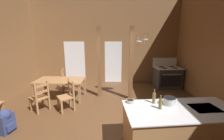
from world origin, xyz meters
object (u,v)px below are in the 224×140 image
ladderback_chair_near_window (66,80)px  ladderback_chair_by_post (40,97)px  stockpot_on_counter (169,101)px  bottle_tall_on_counter (160,103)px  dining_table (60,82)px  stove_range (167,77)px  mixing_bowl_on_counter (130,101)px  backpack (6,121)px  kitchen_island (179,129)px  bottle_short_on_counter (154,98)px  ladderback_chair_at_table_end (67,96)px

ladderback_chair_near_window → ladderback_chair_by_post: same height
stockpot_on_counter → bottle_tall_on_counter: (-0.24, -0.17, 0.03)m
ladderback_chair_near_window → ladderback_chair_by_post: size_ratio=1.00×
dining_table → ladderback_chair_by_post: 0.97m
stove_range → mixing_bowl_on_counter: (-2.13, -3.46, 0.44)m
backpack → stockpot_on_counter: 3.74m
ladderback_chair_by_post → stockpot_on_counter: bearing=-22.5°
kitchen_island → bottle_tall_on_counter: bearing=180.0°
stove_range → backpack: (-5.02, -3.22, -0.17)m
stockpot_on_counter → bottle_short_on_counter: 0.30m
ladderback_chair_near_window → bottle_short_on_counter: size_ratio=3.15×
dining_table → ladderback_chair_at_table_end: 0.97m
stove_range → dining_table: stove_range is taller
dining_table → ladderback_chair_at_table_end: bearing=-59.0°
ladderback_chair_near_window → bottle_tall_on_counter: bearing=-49.1°
stove_range → bottle_short_on_counter: bearing=-115.2°
backpack → stockpot_on_counter: stockpot_on_counter is taller
dining_table → bottle_tall_on_counter: size_ratio=6.23×
stockpot_on_counter → dining_table: bearing=143.0°
kitchen_island → ladderback_chair_near_window: bearing=134.7°
stove_range → stockpot_on_counter: stove_range is taller
bottle_tall_on_counter → ladderback_chair_near_window: bearing=130.9°
ladderback_chair_by_post → mixing_bowl_on_counter: size_ratio=5.50×
kitchen_island → stove_range: stove_range is taller
kitchen_island → ladderback_chair_near_window: ladderback_chair_near_window is taller
ladderback_chair_near_window → stockpot_on_counter: stockpot_on_counter is taller
backpack → dining_table: bearing=72.1°
kitchen_island → dining_table: (-3.21, 2.46, 0.20)m
stove_range → bottle_tall_on_counter: bearing=-113.1°
kitchen_island → stockpot_on_counter: bearing=135.7°
bottle_short_on_counter → kitchen_island: bearing=-27.9°
ladderback_chair_by_post → mixing_bowl_on_counter: mixing_bowl_on_counter is taller
ladderback_chair_near_window → ladderback_chair_at_table_end: same height
kitchen_island → mixing_bowl_on_counter: bearing=164.2°
bottle_tall_on_counter → bottle_short_on_counter: size_ratio=0.92×
ladderback_chair_near_window → stove_range: bearing=5.5°
kitchen_island → bottle_tall_on_counter: size_ratio=8.06×
stove_range → bottle_tall_on_counter: (-1.59, -3.73, 0.52)m
mixing_bowl_on_counter → bottle_tall_on_counter: size_ratio=0.62×
ladderback_chair_at_table_end → backpack: bearing=-134.6°
kitchen_island → bottle_short_on_counter: bearing=152.1°
stove_range → ladderback_chair_by_post: (-4.71, -2.17, -0.03)m
dining_table → stockpot_on_counter: stockpot_on_counter is taller
kitchen_island → ladderback_chair_at_table_end: bearing=148.9°
dining_table → ladderback_chair_by_post: (-0.32, -0.90, -0.20)m
kitchen_island → stove_range: bearing=72.4°
kitchen_island → backpack: kitchen_island is taller
kitchen_island → ladderback_chair_at_table_end: (-2.73, 1.65, 0.01)m
dining_table → bottle_short_on_counter: (2.75, -2.21, 0.36)m
ladderback_chair_near_window → bottle_short_on_counter: bottle_short_on_counter is taller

